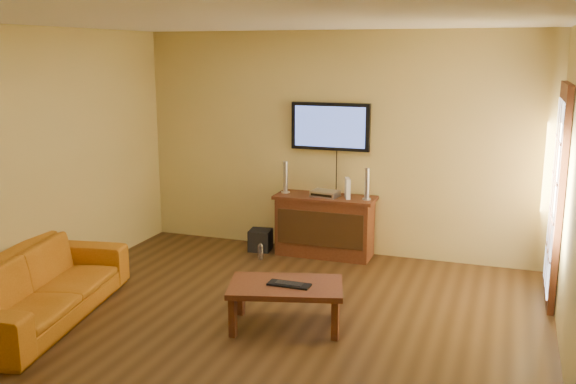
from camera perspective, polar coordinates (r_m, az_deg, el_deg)
The scene contains 14 objects.
ground_plane at distance 5.92m, azimuth -2.26°, elevation -12.09°, with size 5.00×5.00×0.00m, color #32200E.
room_walls at distance 6.02m, azimuth -0.19°, elevation 5.11°, with size 5.00×5.00×5.00m.
french_door at distance 6.86m, azimuth 22.78°, elevation -0.38°, with size 0.07×1.02×2.22m.
media_console at distance 7.83m, azimuth 3.28°, elevation -3.00°, with size 1.22×0.46×0.74m.
television at distance 7.79m, azimuth 3.79°, elevation 5.83°, with size 0.97×0.08×0.57m.
coffee_table at distance 5.83m, azimuth -0.19°, elevation -8.69°, with size 1.14×0.86×0.41m.
sofa at distance 6.42m, azimuth -21.16°, elevation -6.95°, with size 2.13×0.62×0.83m, color #AF6513.
speaker_left at distance 7.87m, azimuth -0.23°, elevation 1.21°, with size 0.11×0.11×0.39m.
speaker_right at distance 7.57m, azimuth 7.03°, elevation 0.60°, with size 0.10×0.10×0.37m.
av_receiver at distance 7.71m, azimuth 3.33°, elevation -0.13°, with size 0.32×0.23×0.07m, color silver.
game_console at distance 7.63m, azimuth 5.31°, elevation 0.34°, with size 0.05×0.18×0.24m, color white.
subwoofer at distance 8.09m, azimuth -2.47°, elevation -4.28°, with size 0.26×0.26×0.26m, color black.
bottle at distance 7.75m, azimuth -2.46°, elevation -5.33°, with size 0.07×0.07×0.20m.
keyboard at distance 5.78m, azimuth 0.10°, elevation -8.21°, with size 0.38×0.15×0.02m.
Camera 1 is at (2.01, -5.00, 2.45)m, focal length 40.00 mm.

